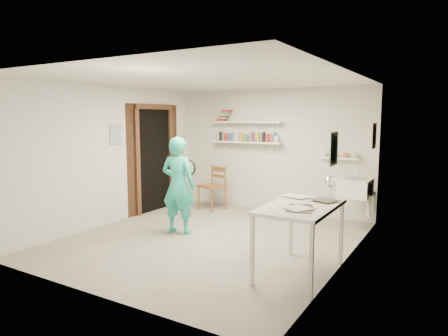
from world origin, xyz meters
The scene contains 27 objects.
floor centered at (0.00, 0.00, -0.01)m, with size 4.00×4.50×0.02m, color slate.
ceiling centered at (0.00, 0.00, 2.41)m, with size 4.00×4.50×0.02m, color silver.
wall_back centered at (0.00, 2.26, 1.20)m, with size 4.00×0.02×2.40m, color silver.
wall_front centered at (0.00, -2.26, 1.20)m, with size 4.00×0.02×2.40m, color silver.
wall_left centered at (-2.01, 0.00, 1.20)m, with size 0.02×4.50×2.40m, color silver.
wall_right centered at (2.01, 0.00, 1.20)m, with size 0.02×4.50×2.40m, color silver.
doorway_recess centered at (-1.99, 1.05, 1.00)m, with size 0.02×0.90×2.00m, color black.
corridor_box centered at (-2.70, 1.05, 1.05)m, with size 1.40×1.50×2.10m, color brown.
door_lintel centered at (-1.97, 1.05, 2.05)m, with size 0.06×1.05×0.10m, color brown.
door_jamb_near centered at (-1.97, 0.55, 1.00)m, with size 0.06×0.10×2.00m, color brown.
door_jamb_far centered at (-1.97, 1.55, 1.00)m, with size 0.06×0.10×2.00m, color brown.
shelf_lower centered at (-0.50, 2.13, 1.35)m, with size 1.50×0.22×0.03m, color white.
shelf_upper centered at (-0.50, 2.13, 1.75)m, with size 1.50×0.22×0.03m, color white.
ledge_shelf centered at (1.35, 2.17, 1.12)m, with size 0.70×0.14×0.03m, color white.
poster_left centered at (-1.99, 0.05, 1.55)m, with size 0.01×0.28×0.36m, color #334C7F.
poster_right_a centered at (1.99, 1.80, 1.55)m, with size 0.01×0.34×0.42m, color #995933.
poster_right_b centered at (1.99, -0.55, 1.50)m, with size 0.01×0.30×0.38m, color #3F724C.
belfast_sink centered at (1.75, 1.70, 0.70)m, with size 0.48×0.60×0.30m, color white.
man centered at (-0.63, 0.03, 0.77)m, with size 0.56×0.37×1.55m, color #23B3A2.
wall_clock centered at (-0.59, 0.25, 1.03)m, with size 0.28×0.28×0.04m, color beige.
wooden_chair centered at (-1.04, 1.68, 0.48)m, with size 0.45×0.43×0.96m, color brown.
work_table centered at (1.64, -0.61, 0.42)m, with size 0.75×1.25×0.83m, color silver.
desk_lamp centered at (1.85, -0.11, 1.05)m, with size 0.16×0.16×0.16m, color white.
spray_cans centered at (-0.50, 2.13, 1.45)m, with size 1.34×0.06×0.17m.
book_stack centered at (-1.03, 2.13, 1.88)m, with size 0.32×0.14×0.22m.
ledge_pots centered at (1.35, 2.17, 1.18)m, with size 0.48×0.07×0.09m.
papers centered at (1.64, -0.61, 0.84)m, with size 0.30×0.22×0.03m.
Camera 1 is at (3.19, -4.97, 1.85)m, focal length 32.00 mm.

